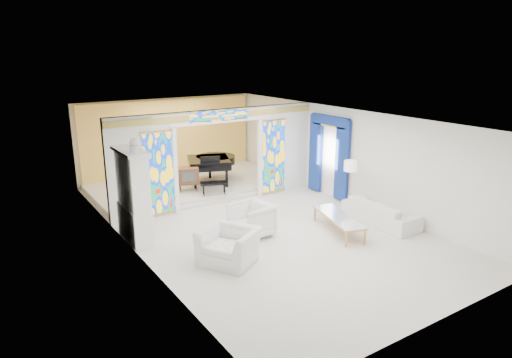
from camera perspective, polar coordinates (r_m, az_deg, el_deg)
floor at (r=13.09m, az=-0.33°, el=-5.36°), size 12.00×12.00×0.00m
ceiling at (r=12.33m, az=-0.35°, el=7.75°), size 7.00×12.00×0.02m
wall_back at (r=17.86m, az=-10.85°, el=5.11°), size 7.00×0.02×3.00m
wall_front at (r=8.50m, az=22.32°, el=-7.77°), size 7.00×0.02×3.00m
wall_left at (r=11.21m, az=-15.58°, el=-1.53°), size 0.02×12.00×3.00m
wall_right at (r=14.76m, az=11.18°, el=2.87°), size 0.02×12.00×3.00m
partition_wall at (r=14.27m, az=-4.69°, el=3.31°), size 7.00×0.22×3.00m
stained_glass_left at (r=13.44m, az=-12.06°, el=0.67°), size 0.90×0.04×2.40m
stained_glass_right at (r=15.30m, az=2.23°, el=2.85°), size 0.90×0.04×2.40m
stained_glass_transom at (r=13.97m, az=-4.58°, el=7.91°), size 2.00×0.04×0.34m
alcove_platform at (r=16.48m, az=-8.06°, el=-0.70°), size 6.80×3.80×0.18m
gold_curtain_back at (r=17.75m, az=-10.70°, el=5.05°), size 6.70×0.10×2.90m
chandelier at (r=15.96m, az=-7.59°, el=7.82°), size 0.48×0.48×0.30m
blue_drapes at (r=15.18m, az=9.09°, el=3.62°), size 0.14×1.85×2.65m
china_cabinet at (r=11.93m, az=-15.05°, el=-2.11°), size 0.56×1.46×2.72m
armchair_left at (r=10.59m, az=-3.45°, el=-8.33°), size 1.58×1.63×0.81m
armchair_right at (r=11.97m, az=-0.57°, el=-5.16°), size 1.06×1.04×0.89m
sofa at (r=13.35m, az=15.31°, el=-4.02°), size 0.89×2.27×0.66m
side_table at (r=11.38m, az=-3.37°, el=-6.77°), size 0.58×0.58×0.55m
vase at (r=11.28m, az=-3.39°, el=-5.45°), size 0.18×0.18×0.18m
coffee_table at (r=12.44m, az=10.29°, el=-4.74°), size 1.17×2.13×0.46m
floor_lamp at (r=13.80m, az=11.71°, el=1.30°), size 0.44×0.44×1.58m
grand_piano at (r=16.28m, az=-5.52°, el=2.15°), size 2.29×2.80×1.08m
tv_console at (r=15.36m, az=-8.52°, el=0.40°), size 0.79×0.65×0.79m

